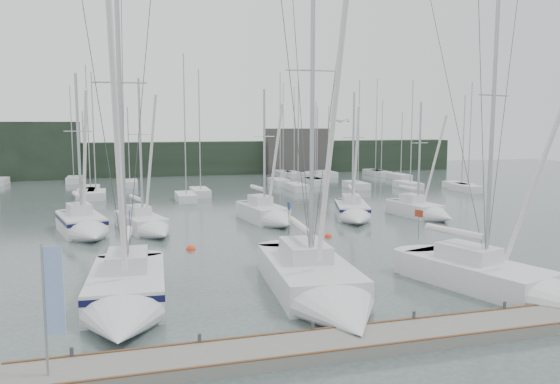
% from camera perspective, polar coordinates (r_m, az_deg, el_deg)
% --- Properties ---
extents(ground, '(160.00, 160.00, 0.00)m').
position_cam_1_polar(ground, '(24.28, 4.72, -11.25)').
color(ground, '#404E4B').
rests_on(ground, ground).
extents(dock, '(24.00, 2.00, 0.40)m').
position_cam_1_polar(dock, '(19.90, 10.02, -14.93)').
color(dock, '#61615D').
rests_on(dock, ground).
extents(far_treeline, '(90.00, 4.00, 5.00)m').
position_cam_1_polar(far_treeline, '(84.09, -10.44, 3.46)').
color(far_treeline, black).
rests_on(far_treeline, ground).
extents(far_building_left, '(12.00, 3.00, 8.00)m').
position_cam_1_polar(far_building_left, '(82.45, -24.32, 3.93)').
color(far_building_left, black).
rests_on(far_building_left, ground).
extents(far_building_right, '(10.00, 3.00, 7.00)m').
position_cam_1_polar(far_building_right, '(85.74, 1.77, 4.31)').
color(far_building_right, '#3F3C3A').
rests_on(far_building_right, ground).
extents(mast_forest, '(55.35, 28.07, 14.54)m').
position_cam_1_polar(mast_forest, '(69.17, -0.64, 1.14)').
color(mast_forest, silver).
rests_on(mast_forest, ground).
extents(sailboat_near_left, '(3.69, 9.89, 15.74)m').
position_cam_1_polar(sailboat_near_left, '(23.21, -15.88, -10.69)').
color(sailboat_near_left, silver).
rests_on(sailboat_near_left, ground).
extents(sailboat_near_center, '(4.36, 11.88, 16.99)m').
position_cam_1_polar(sailboat_near_center, '(23.55, 4.48, -10.27)').
color(sailboat_near_center, silver).
rests_on(sailboat_near_center, ground).
extents(sailboat_near_right, '(5.84, 10.25, 15.11)m').
position_cam_1_polar(sailboat_near_right, '(26.50, 23.49, -8.96)').
color(sailboat_near_right, silver).
rests_on(sailboat_near_right, ground).
extents(sailboat_mid_a, '(4.42, 8.04, 11.94)m').
position_cam_1_polar(sailboat_mid_a, '(39.76, -19.73, -3.46)').
color(sailboat_mid_a, silver).
rests_on(sailboat_mid_a, ground).
extents(sailboat_mid_b, '(4.33, 8.02, 11.56)m').
position_cam_1_polar(sailboat_mid_b, '(39.47, -13.65, -3.48)').
color(sailboat_mid_b, silver).
rests_on(sailboat_mid_b, ground).
extents(sailboat_mid_c, '(3.57, 7.92, 11.10)m').
position_cam_1_polar(sailboat_mid_c, '(42.19, -1.08, -2.53)').
color(sailboat_mid_c, silver).
rests_on(sailboat_mid_c, ground).
extents(sailboat_mid_d, '(4.77, 8.33, 11.00)m').
position_cam_1_polar(sailboat_mid_d, '(44.23, 7.69, -2.18)').
color(sailboat_mid_d, silver).
rests_on(sailboat_mid_d, ground).
extents(sailboat_mid_e, '(3.33, 7.15, 10.20)m').
position_cam_1_polar(sailboat_mid_e, '(46.07, 14.94, -2.03)').
color(sailboat_mid_e, silver).
rests_on(sailboat_mid_e, ground).
extents(buoy_a, '(0.58, 0.58, 0.58)m').
position_cam_1_polar(buoy_a, '(34.01, -9.29, -5.97)').
color(buoy_a, '#F33615').
rests_on(buoy_a, ground).
extents(buoy_b, '(0.50, 0.50, 0.50)m').
position_cam_1_polar(buoy_b, '(37.45, 5.06, -4.70)').
color(buoy_b, '#F33615').
rests_on(buoy_b, ground).
extents(buoy_c, '(0.56, 0.56, 0.56)m').
position_cam_1_polar(buoy_c, '(32.93, -15.83, -6.58)').
color(buoy_c, '#F33615').
rests_on(buoy_c, ground).
extents(dock_banner, '(0.59, 0.14, 3.90)m').
position_cam_1_polar(dock_banner, '(17.13, -22.83, -10.17)').
color(dock_banner, '#9DA0A5').
rests_on(dock_banner, dock).
extents(seagull, '(0.93, 0.48, 0.19)m').
position_cam_1_polar(seagull, '(22.28, 6.30, 7.44)').
color(seagull, silver).
rests_on(seagull, ground).
extents(buoy_d, '(0.53, 0.53, 0.53)m').
position_cam_1_polar(buoy_d, '(34.09, -1.09, -5.84)').
color(buoy_d, '#F33615').
rests_on(buoy_d, ground).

